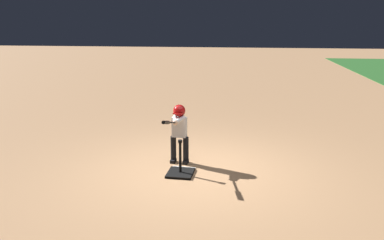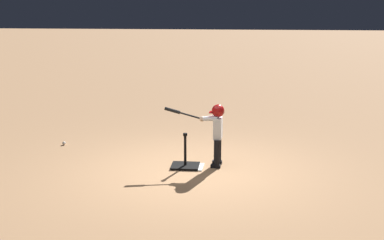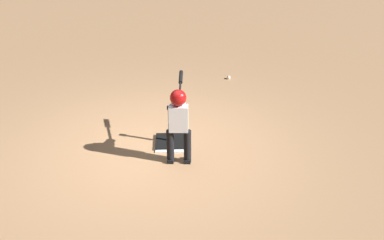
% 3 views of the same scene
% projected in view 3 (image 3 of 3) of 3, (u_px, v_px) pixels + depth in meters
% --- Properties ---
extents(ground_plane, '(90.00, 90.00, 0.00)m').
position_uv_depth(ground_plane, '(152.00, 148.00, 7.04)').
color(ground_plane, '#AD7F56').
extents(home_plate, '(0.46, 0.46, 0.02)m').
position_uv_depth(home_plate, '(170.00, 146.00, 7.10)').
color(home_plate, white).
rests_on(home_plate, ground_plane).
extents(batting_tee, '(0.51, 0.46, 0.64)m').
position_uv_depth(batting_tee, '(170.00, 139.00, 7.17)').
color(batting_tee, black).
rests_on(batting_tee, ground_plane).
extents(batter_child, '(1.11, 0.37, 1.16)m').
position_uv_depth(batter_child, '(179.00, 116.00, 6.39)').
color(batter_child, black).
rests_on(batter_child, ground_plane).
extents(baseball, '(0.07, 0.07, 0.07)m').
position_uv_depth(baseball, '(229.00, 77.00, 9.67)').
color(baseball, white).
rests_on(baseball, ground_plane).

